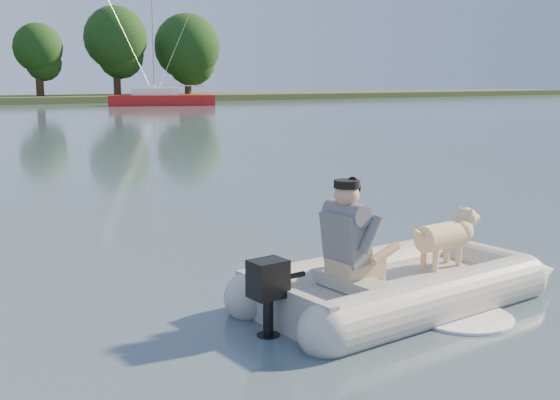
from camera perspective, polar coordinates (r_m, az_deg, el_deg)
water at (r=7.15m, az=3.48°, el=-8.40°), size 160.00×160.00×0.00m
dinghy at (r=7.18m, az=9.96°, el=-3.52°), size 4.78×3.32×1.39m
man at (r=6.70m, az=5.52°, el=-2.76°), size 0.78×0.68×1.08m
dog at (r=7.70m, az=13.02°, el=-3.28°), size 0.96×0.41×0.62m
outboard_motor at (r=6.20m, az=-0.97°, el=-8.25°), size 0.44×0.32×0.79m
sailboat at (r=58.73m, az=-9.69°, el=8.08°), size 8.86×5.17×11.67m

